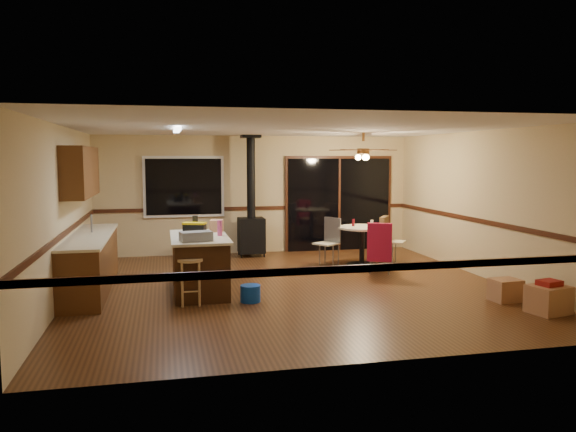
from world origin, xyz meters
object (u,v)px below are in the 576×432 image
object	(u,v)px
wood_stove	(251,223)
box_corner_b	(505,290)
chair_left	(330,236)
box_corner_a	(549,299)
bar_stool	(190,282)
toolbox_grey	(196,236)
dining_table	(362,239)
chair_right	(385,234)
toolbox_black	(195,230)
box_under_window	(203,248)
blue_bucket	(250,293)
chair_near	(380,242)
kitchen_island	(200,264)

from	to	relation	value
wood_stove	box_corner_b	xyz separation A→B (m)	(3.11, -4.60, -0.56)
chair_left	box_corner_a	size ratio (longest dim) A/B	1.11
chair_left	bar_stool	bearing A→B (deg)	-139.66
chair_left	box_corner_b	world-z (taller)	chair_left
toolbox_grey	dining_table	distance (m)	3.93
chair_left	chair_right	bearing A→B (deg)	-0.34
toolbox_black	chair_left	size ratio (longest dim) A/B	0.60
toolbox_black	box_corner_a	bearing A→B (deg)	-25.92
chair_right	chair_left	bearing A→B (deg)	179.66
toolbox_black	box_under_window	size ratio (longest dim) A/B	0.67
chair_right	box_corner_a	world-z (taller)	chair_right
bar_stool	dining_table	bearing A→B (deg)	33.08
blue_bucket	chair_right	bearing A→B (deg)	37.81
bar_stool	dining_table	world-z (taller)	dining_table
toolbox_grey	dining_table	world-z (taller)	toolbox_grey
toolbox_black	chair_left	distance (m)	3.19
chair_near	dining_table	bearing A→B (deg)	91.39
chair_left	box_under_window	xyz separation A→B (m)	(-2.37, 1.45, -0.39)
toolbox_grey	box_corner_b	bearing A→B (deg)	-12.63
toolbox_black	blue_bucket	distance (m)	1.39
blue_bucket	toolbox_grey	bearing A→B (deg)	163.48
toolbox_black	box_corner_a	size ratio (longest dim) A/B	0.67
dining_table	chair_right	size ratio (longest dim) A/B	1.34
bar_stool	chair_left	distance (m)	3.71
wood_stove	box_corner_a	distance (m)	6.27
bar_stool	blue_bucket	bearing A→B (deg)	-1.61
toolbox_black	box_under_window	distance (m)	3.21
box_corner_a	box_corner_b	xyz separation A→B (m)	(-0.19, 0.71, -0.03)
box_corner_b	box_corner_a	bearing A→B (deg)	-75.05
bar_stool	box_corner_b	bearing A→B (deg)	-9.90
box_under_window	box_corner_b	distance (m)	6.23
wood_stove	bar_stool	xyz separation A→B (m)	(-1.48, -3.80, -0.39)
wood_stove	box_corner_a	size ratio (longest dim) A/B	5.00
kitchen_island	box_corner_a	xyz separation A→B (m)	(4.60, -2.26, -0.26)
chair_near	box_corner_b	xyz separation A→B (m)	(1.13, -2.17, -0.43)
box_under_window	blue_bucket	bearing A→B (deg)	-83.76
chair_right	box_under_window	distance (m)	3.85
toolbox_grey	box_corner_a	world-z (taller)	toolbox_grey
dining_table	toolbox_black	bearing A→B (deg)	-155.95
blue_bucket	box_corner_a	world-z (taller)	box_corner_a
kitchen_island	chair_left	distance (m)	3.12
kitchen_island	toolbox_black	bearing A→B (deg)	175.56
wood_stove	blue_bucket	size ratio (longest dim) A/B	8.41
blue_bucket	box_corner_b	distance (m)	3.80
kitchen_island	blue_bucket	bearing A→B (deg)	-48.26
toolbox_grey	box_corner_a	size ratio (longest dim) A/B	0.91
wood_stove	dining_table	world-z (taller)	wood_stove
wood_stove	blue_bucket	world-z (taller)	wood_stove
box_under_window	box_corner_b	xyz separation A→B (m)	(4.14, -4.65, -0.04)
wood_stove	blue_bucket	distance (m)	3.92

